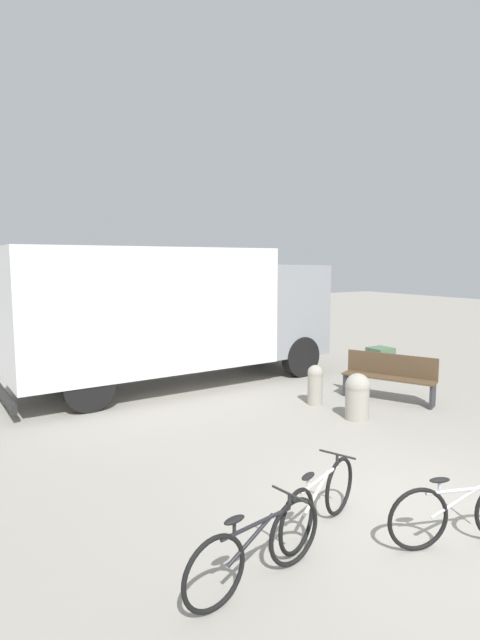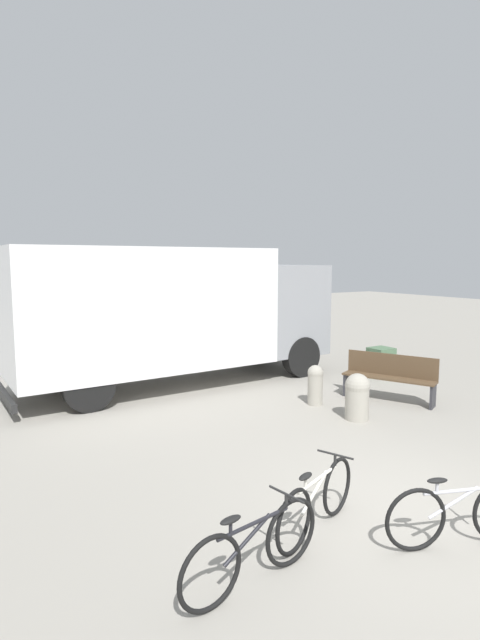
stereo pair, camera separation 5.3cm
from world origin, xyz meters
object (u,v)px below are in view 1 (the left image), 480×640
object	(u,v)px
bollard_near_bench	(357,395)
bicycle_near	(257,549)
delivery_truck	(174,310)
utility_box	(380,362)
bicycle_far	(461,512)
bollard_far_bench	(315,383)
bicycle_middle	(319,501)
park_bench	(389,375)

from	to	relation	value
bollard_near_bench	bicycle_near	bearing A→B (deg)	-144.47
delivery_truck	utility_box	size ratio (longest dim) A/B	10.61
delivery_truck	bicycle_far	bearing A→B (deg)	-93.99
delivery_truck	bollard_far_bench	xyz separation A→B (m)	(1.74, -3.00, -1.33)
delivery_truck	bicycle_far	size ratio (longest dim) A/B	4.96
bollard_near_bench	delivery_truck	bearing A→B (deg)	113.20
bicycle_near	bicycle_middle	xyz separation A→B (m)	(1.07, 0.40, 0.00)
utility_box	bollard_near_bench	bearing A→B (deg)	-143.44
delivery_truck	bicycle_far	xyz separation A→B (m)	(-0.27, -7.67, -1.41)
bicycle_middle	bollard_far_bench	bearing A→B (deg)	28.34
park_bench	bicycle_middle	size ratio (longest dim) A/B	1.23
park_bench	bicycle_near	world-z (taller)	park_bench
park_bench	bollard_far_bench	world-z (taller)	park_bench
bollard_far_bench	bicycle_far	bearing A→B (deg)	-113.26
bicycle_middle	bollard_far_bench	distance (m)	4.83
delivery_truck	bollard_far_bench	bearing A→B (deg)	-61.93
park_bench	bicycle_far	world-z (taller)	park_bench
bollard_far_bench	utility_box	bearing A→B (deg)	19.54
bicycle_near	utility_box	size ratio (longest dim) A/B	2.24
delivery_truck	park_bench	world-z (taller)	delivery_truck
park_bench	utility_box	size ratio (longest dim) A/B	2.60
park_bench	bicycle_far	bearing A→B (deg)	114.65
park_bench	delivery_truck	bearing A→B (deg)	17.63
bicycle_near	bicycle_middle	distance (m)	1.14
bicycle_near	bollard_near_bench	size ratio (longest dim) A/B	1.89
bicycle_middle	park_bench	bearing A→B (deg)	12.40
bollard_far_bench	utility_box	xyz separation A→B (m)	(3.02, 1.07, -0.08)
bollard_near_bench	utility_box	world-z (taller)	bollard_near_bench
bicycle_near	bollard_near_bench	xyz separation A→B (m)	(4.18, 2.98, 0.10)
bollard_near_bench	bollard_far_bench	distance (m)	1.14
park_bench	bollard_near_bench	xyz separation A→B (m)	(-1.48, -0.57, -0.08)
park_bench	bicycle_near	size ratio (longest dim) A/B	1.16
bicycle_far	utility_box	bearing A→B (deg)	69.08
bicycle_near	bollard_far_bench	size ratio (longest dim) A/B	2.00
bicycle_far	bollard_near_bench	xyz separation A→B (m)	(2.05, 3.53, 0.10)
utility_box	bollard_far_bench	bearing A→B (deg)	-160.46
bicycle_near	delivery_truck	bearing A→B (deg)	61.73
bicycle_middle	bollard_far_bench	world-z (taller)	bollard_far_bench
bicycle_middle	utility_box	world-z (taller)	bicycle_middle
bicycle_far	bicycle_middle	bearing A→B (deg)	158.61
delivery_truck	park_bench	size ratio (longest dim) A/B	4.08
bicycle_far	bollard_far_bench	bearing A→B (deg)	87.00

